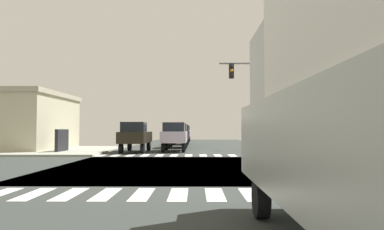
% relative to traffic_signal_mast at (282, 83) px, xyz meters
% --- Properties ---
extents(ground, '(90.00, 90.00, 0.05)m').
position_rel_traffic_signal_mast_xyz_m(ground, '(-5.71, -7.37, -5.06)').
color(ground, '#2F3431').
extents(sidewalk_corner_ne, '(12.00, 12.00, 0.14)m').
position_rel_traffic_signal_mast_xyz_m(sidewalk_corner_ne, '(7.29, 4.63, -4.96)').
color(sidewalk_corner_ne, '#A09B91').
rests_on(sidewalk_corner_ne, ground).
extents(sidewalk_corner_nw, '(12.00, 12.00, 0.14)m').
position_rel_traffic_signal_mast_xyz_m(sidewalk_corner_nw, '(-18.71, 4.63, -4.96)').
color(sidewalk_corner_nw, '#999C8E').
rests_on(sidewalk_corner_nw, ground).
extents(crosswalk_near, '(13.50, 2.00, 0.01)m').
position_rel_traffic_signal_mast_xyz_m(crosswalk_near, '(-5.96, -14.67, -5.03)').
color(crosswalk_near, white).
rests_on(crosswalk_near, ground).
extents(crosswalk_far, '(13.50, 2.00, 0.01)m').
position_rel_traffic_signal_mast_xyz_m(crosswalk_far, '(-5.96, -0.07, -5.03)').
color(crosswalk_far, white).
rests_on(crosswalk_far, ground).
extents(traffic_signal_mast, '(7.17, 0.55, 6.79)m').
position_rel_traffic_signal_mast_xyz_m(traffic_signal_mast, '(0.00, 0.00, 0.00)').
color(traffic_signal_mast, gray).
rests_on(traffic_signal_mast, ground).
extents(street_lamp, '(1.78, 0.32, 8.85)m').
position_rel_traffic_signal_mast_xyz_m(street_lamp, '(2.46, 7.95, 0.20)').
color(street_lamp, gray).
rests_on(street_lamp, ground).
extents(pickup_nearside_1, '(2.00, 5.10, 2.35)m').
position_rel_traffic_signal_mast_xyz_m(pickup_nearside_1, '(-7.71, 17.61, -3.74)').
color(pickup_nearside_1, black).
rests_on(pickup_nearside_1, ground).
extents(suv_farside_1, '(1.96, 4.60, 2.34)m').
position_rel_traffic_signal_mast_xyz_m(suv_farside_1, '(-7.71, 28.89, -3.64)').
color(suv_farside_1, black).
rests_on(suv_farside_1, ground).
extents(suv_crossing_2, '(1.96, 4.60, 2.34)m').
position_rel_traffic_signal_mast_xyz_m(suv_crossing_2, '(-7.71, 10.38, -3.64)').
color(suv_crossing_2, black).
rests_on(suv_crossing_2, ground).
extents(pickup_queued_2, '(2.00, 5.10, 2.35)m').
position_rel_traffic_signal_mast_xyz_m(pickup_queued_2, '(-10.71, 3.35, -3.74)').
color(pickup_queued_2, black).
rests_on(pickup_queued_2, ground).
extents(box_truck_trailing_1, '(2.40, 7.20, 4.85)m').
position_rel_traffic_signal_mast_xyz_m(box_truck_trailing_1, '(-3.71, -19.94, -2.47)').
color(box_truck_trailing_1, black).
rests_on(box_truck_trailing_1, ground).
extents(suv_middle_3, '(1.96, 4.60, 2.34)m').
position_rel_traffic_signal_mast_xyz_m(suv_middle_3, '(-7.71, 4.59, -3.64)').
color(suv_middle_3, black).
rests_on(suv_middle_3, ground).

